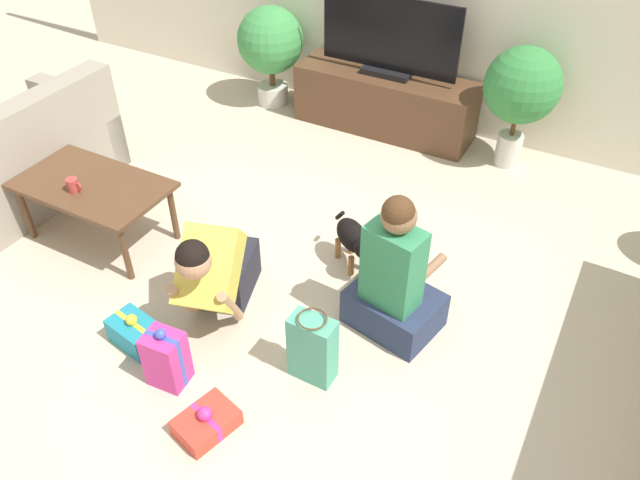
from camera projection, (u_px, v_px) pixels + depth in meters
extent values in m
plane|color=beige|center=(298.00, 305.00, 3.94)|extent=(16.00, 16.00, 0.00)
cube|color=gray|center=(79.00, 122.00, 5.14)|extent=(0.83, 0.16, 0.63)
cube|color=#EACC4C|center=(20.00, 125.00, 4.51)|extent=(0.18, 0.34, 0.32)
cube|color=brown|center=(92.00, 185.00, 4.19)|extent=(1.03, 0.60, 0.03)
cylinder|color=brown|center=(26.00, 212.00, 4.34)|extent=(0.04, 0.04, 0.43)
cylinder|color=brown|center=(125.00, 253.00, 4.00)|extent=(0.04, 0.04, 0.43)
cylinder|color=brown|center=(77.00, 178.00, 4.66)|extent=(0.04, 0.04, 0.43)
cylinder|color=brown|center=(173.00, 213.00, 4.33)|extent=(0.04, 0.04, 0.43)
cube|color=brown|center=(385.00, 102.00, 5.52)|extent=(1.59, 0.48, 0.52)
cube|color=black|center=(387.00, 72.00, 5.34)|extent=(0.43, 0.20, 0.05)
cube|color=black|center=(390.00, 34.00, 5.13)|extent=(1.21, 0.03, 0.62)
cylinder|color=beige|center=(508.00, 149.00, 5.14)|extent=(0.20, 0.20, 0.27)
cylinder|color=brown|center=(514.00, 125.00, 5.00)|extent=(0.04, 0.04, 0.18)
sphere|color=#337F3D|center=(523.00, 85.00, 4.78)|extent=(0.59, 0.59, 0.59)
cylinder|color=beige|center=(273.00, 94.00, 6.01)|extent=(0.29, 0.29, 0.18)
cylinder|color=brown|center=(272.00, 76.00, 5.90)|extent=(0.05, 0.05, 0.18)
sphere|color=#3D8E47|center=(270.00, 40.00, 5.68)|extent=(0.61, 0.61, 0.61)
cube|color=#23232D|center=(229.00, 274.00, 3.96)|extent=(0.40, 0.51, 0.28)
cube|color=gold|center=(209.00, 268.00, 3.56)|extent=(0.45, 0.56, 0.46)
sphere|color=tan|center=(193.00, 261.00, 3.29)|extent=(0.20, 0.20, 0.20)
sphere|color=black|center=(192.00, 256.00, 3.27)|extent=(0.18, 0.18, 0.18)
cylinder|color=tan|center=(183.00, 299.00, 3.62)|extent=(0.14, 0.27, 0.40)
cylinder|color=tan|center=(231.00, 306.00, 3.58)|extent=(0.14, 0.27, 0.40)
cube|color=#283351|center=(394.00, 308.00, 3.75)|extent=(0.59, 0.50, 0.24)
cube|color=#338456|center=(393.00, 267.00, 3.47)|extent=(0.35, 0.26, 0.52)
sphere|color=#8E6647|center=(399.00, 216.00, 3.26)|extent=(0.20, 0.20, 0.20)
sphere|color=#472D19|center=(398.00, 212.00, 3.23)|extent=(0.18, 0.18, 0.18)
cylinder|color=#8E6647|center=(431.00, 268.00, 3.58)|extent=(0.11, 0.27, 0.06)
cylinder|color=#8E6647|center=(394.00, 250.00, 3.71)|extent=(0.11, 0.27, 0.06)
ellipsoid|color=black|center=(352.00, 235.00, 4.09)|extent=(0.35, 0.32, 0.19)
sphere|color=black|center=(366.00, 247.00, 3.93)|extent=(0.16, 0.16, 0.16)
sphere|color=olive|center=(371.00, 255.00, 3.89)|extent=(0.07, 0.07, 0.07)
cylinder|color=black|center=(340.00, 215.00, 4.20)|extent=(0.10, 0.09, 0.12)
cylinder|color=olive|center=(351.00, 266.00, 4.11)|extent=(0.04, 0.04, 0.15)
cylinder|color=olive|center=(365.00, 262.00, 4.15)|extent=(0.04, 0.04, 0.15)
cylinder|color=olive|center=(338.00, 248.00, 4.25)|extent=(0.04, 0.04, 0.15)
cylinder|color=olive|center=(351.00, 244.00, 4.29)|extent=(0.04, 0.04, 0.15)
cube|color=#CC3389|center=(166.00, 359.00, 3.38)|extent=(0.22, 0.19, 0.35)
cube|color=#3D51BC|center=(166.00, 359.00, 3.38)|extent=(0.21, 0.05, 0.35)
sphere|color=#3D51BC|center=(160.00, 334.00, 3.26)|extent=(0.06, 0.06, 0.06)
cube|color=teal|center=(135.00, 333.00, 3.65)|extent=(0.33, 0.25, 0.16)
cube|color=yellow|center=(135.00, 333.00, 3.65)|extent=(0.30, 0.08, 0.16)
sphere|color=yellow|center=(131.00, 320.00, 3.58)|extent=(0.07, 0.07, 0.07)
cube|color=red|center=(206.00, 422.00, 3.22)|extent=(0.30, 0.36, 0.10)
cube|color=#CC3389|center=(206.00, 422.00, 3.22)|extent=(0.23, 0.09, 0.10)
sphere|color=#CC3389|center=(205.00, 414.00, 3.17)|extent=(0.08, 0.08, 0.08)
cube|color=#4CA384|center=(313.00, 349.00, 3.38)|extent=(0.25, 0.14, 0.43)
torus|color=#4C3823|center=(312.00, 319.00, 3.23)|extent=(0.16, 0.16, 0.01)
cylinder|color=#B23D38|center=(73.00, 185.00, 4.08)|extent=(0.08, 0.08, 0.09)
torus|color=#B23D38|center=(78.00, 186.00, 4.06)|extent=(0.06, 0.01, 0.06)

